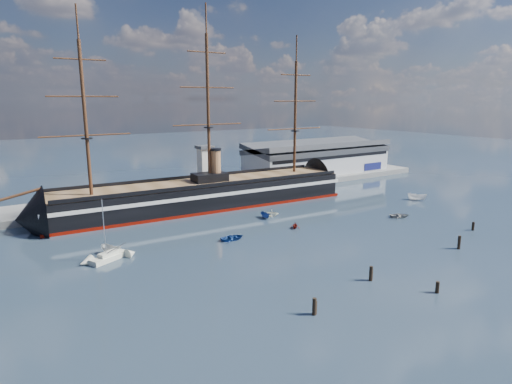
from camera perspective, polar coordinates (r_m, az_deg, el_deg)
ground at (r=114.62m, az=-0.65°, el=-3.85°), size 600.00×600.00×0.00m
quay at (r=149.69m, az=-4.81°, el=-0.04°), size 180.00×18.00×2.00m
warehouse at (r=178.69m, az=8.23°, el=4.49°), size 63.00×21.00×11.60m
quay_tower at (r=142.12m, az=-6.79°, el=3.26°), size 5.00×5.00×15.00m
warship at (r=127.97m, az=-7.62°, el=-0.38°), size 113.28×20.89×53.94m
sailboat at (r=92.07m, az=-19.02°, el=-8.13°), size 8.25×5.49×12.80m
motorboat_a at (r=95.35m, az=-18.70°, el=-7.92°), size 6.83×4.74×2.57m
motorboat_b at (r=99.60m, az=-3.16°, el=-6.39°), size 1.66×3.57×1.62m
motorboat_c at (r=117.01m, az=1.25°, el=-3.51°), size 5.08×2.33×1.96m
motorboat_d at (r=119.19m, az=2.19°, el=-3.22°), size 5.98×5.55×2.09m
motorboat_e at (r=124.32m, az=18.64°, el=-3.22°), size 2.60×3.64×1.58m
motorboat_f at (r=146.81m, az=20.66°, el=-1.05°), size 7.32×5.02×2.75m
motorboat_g at (r=108.57m, az=5.22°, el=-4.83°), size 4.75×4.52×1.68m
piling_near_left at (r=67.74m, az=7.76°, el=-15.92°), size 0.64×0.64×3.41m
piling_near_mid at (r=79.85m, az=22.97°, el=-12.28°), size 0.64×0.64×2.72m
piling_near_right at (r=103.53m, az=25.38°, el=-6.87°), size 0.64×0.64×3.69m
piling_far_right at (r=119.28m, az=26.92°, el=-4.58°), size 0.64×0.64×2.83m
piling_extra at (r=80.98m, az=15.01°, el=-11.34°), size 0.64×0.64×3.43m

